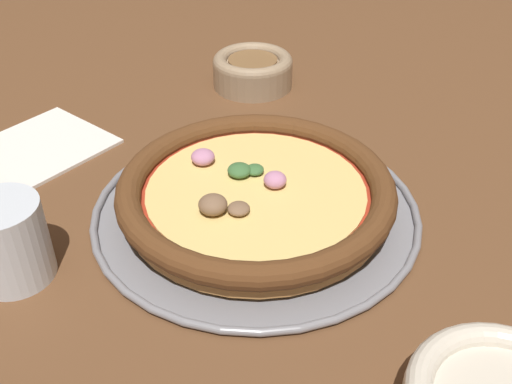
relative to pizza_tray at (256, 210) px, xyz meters
name	(u,v)px	position (x,y,z in m)	size (l,w,h in m)	color
ground_plane	(256,213)	(0.00, 0.00, 0.00)	(3.00, 3.00, 0.00)	brown
pizza_tray	(256,210)	(0.00, 0.00, 0.00)	(0.33, 0.33, 0.01)	gray
pizza	(256,192)	(0.00, 0.00, 0.02)	(0.28, 0.28, 0.04)	#BC7F42
bowl_far	(253,69)	(-0.17, -0.25, 0.02)	(0.11, 0.11, 0.05)	#9E8466
drinking_cup	(8,242)	(0.23, -0.05, 0.03)	(0.07, 0.07, 0.08)	silver
napkin	(35,148)	(0.15, -0.25, 0.00)	(0.19, 0.17, 0.01)	white
fork	(6,176)	(0.19, -0.21, 0.00)	(0.16, 0.12, 0.00)	#B7B7BC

